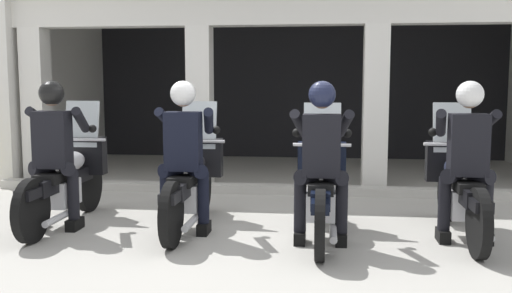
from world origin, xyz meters
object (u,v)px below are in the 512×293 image
object	(u,v)px
police_officer_center_right	(321,148)
police_officer_far_right	(467,148)
police_officer_center_left	(184,144)
police_officer_far_left	(54,142)
motorcycle_center_right	(321,188)
motorcycle_far_right	(459,187)
motorcycle_center_left	(191,181)
motorcycle_far_left	(67,179)

from	to	relation	value
police_officer_center_right	police_officer_far_right	world-z (taller)	same
police_officer_center_left	police_officer_far_left	bearing A→B (deg)	161.99
motorcycle_center_right	police_officer_center_right	bearing A→B (deg)	-100.68
police_officer_center_right	police_officer_center_left	bearing A→B (deg)	160.38
police_officer_center_left	police_officer_far_right	bearing A→B (deg)	-17.99
motorcycle_far_right	police_officer_far_right	bearing A→B (deg)	-96.79
police_officer_center_left	motorcycle_center_right	size ratio (longest dim) A/B	0.78
motorcycle_center_left	police_officer_far_left	bearing A→B (deg)	173.38
motorcycle_center_left	motorcycle_center_right	bearing A→B (deg)	-27.15
police_officer_far_right	motorcycle_center_left	bearing A→B (deg)	167.67
motorcycle_center_left	police_officer_center_left	distance (m)	0.52
police_officer_far_left	police_officer_center_left	bearing A→B (deg)	-17.12
police_officer_center_right	motorcycle_far_right	distance (m)	1.56
motorcycle_center_right	motorcycle_far_right	bearing A→B (deg)	-1.30
motorcycle_center_right	police_officer_far_right	size ratio (longest dim) A/B	1.29
police_officer_far_right	police_officer_center_left	bearing A→B (deg)	173.43
motorcycle_far_left	police_officer_center_left	xyz separation A→B (m)	(1.40, -0.29, 0.44)
police_officer_center_left	police_officer_far_right	xyz separation A→B (m)	(2.81, -0.00, 0.00)
police_officer_center_right	police_officer_far_right	size ratio (longest dim) A/B	1.00
motorcycle_far_right	police_officer_far_right	distance (m)	0.52
motorcycle_center_right	police_officer_center_right	distance (m)	0.52
motorcycle_far_left	police_officer_far_right	xyz separation A→B (m)	(4.22, -0.29, 0.44)
police_officer_far_left	police_officer_center_left	distance (m)	1.41
motorcycle_center_left	motorcycle_far_right	bearing A→B (deg)	-17.99
motorcycle_far_right	police_officer_far_right	xyz separation A→B (m)	(-0.00, -0.28, 0.44)
police_officer_center_right	motorcycle_far_right	size ratio (longest dim) A/B	0.78
motorcycle_center_right	motorcycle_far_left	bearing A→B (deg)	164.92
motorcycle_far_left	motorcycle_center_left	world-z (taller)	same
police_officer_far_left	police_officer_center_right	xyz separation A→B (m)	(2.81, -0.23, 0.00)
police_officer_center_left	police_officer_center_right	world-z (taller)	same
police_officer_far_left	motorcycle_far_left	bearing A→B (deg)	72.69
motorcycle_far_left	police_officer_center_left	world-z (taller)	police_officer_center_left
motorcycle_center_right	police_officer_center_right	world-z (taller)	police_officer_center_right
police_officer_far_left	police_officer_center_right	size ratio (longest dim) A/B	1.00
motorcycle_far_right	police_officer_center_left	bearing A→B (deg)	179.19
motorcycle_center_left	motorcycle_center_right	size ratio (longest dim) A/B	1.00
motorcycle_center_left	police_officer_far_right	bearing A→B (deg)	-23.75
police_officer_far_left	motorcycle_center_left	world-z (taller)	police_officer_far_left
motorcycle_far_left	police_officer_far_right	bearing A→B (deg)	-20.94
police_officer_center_left	police_officer_center_right	distance (m)	1.42
motorcycle_far_left	police_officer_far_left	distance (m)	0.52
motorcycle_center_left	police_officer_center_right	distance (m)	1.56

